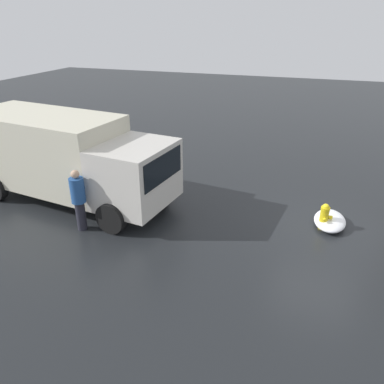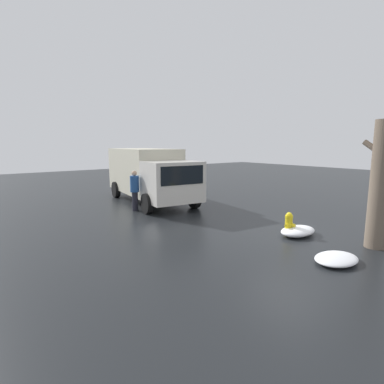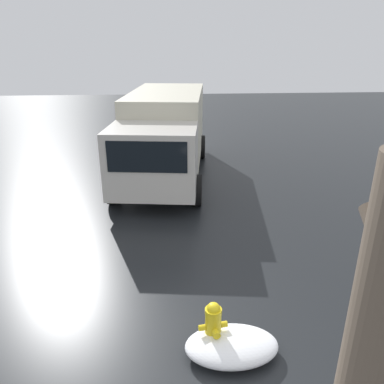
% 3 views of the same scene
% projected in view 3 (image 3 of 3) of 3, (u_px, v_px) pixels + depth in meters
% --- Properties ---
extents(ground_plane, '(60.00, 60.00, 0.00)m').
position_uv_depth(ground_plane, '(212.00, 345.00, 5.77)').
color(ground_plane, black).
extents(fire_hydrant, '(0.35, 0.45, 0.79)m').
position_uv_depth(fire_hydrant, '(213.00, 325.00, 5.61)').
color(fire_hydrant, yellow).
rests_on(fire_hydrant, ground_plane).
extents(tree_trunk, '(0.88, 0.58, 3.69)m').
position_uv_depth(tree_trunk, '(376.00, 368.00, 3.07)').
color(tree_trunk, '#6B5B4C').
rests_on(tree_trunk, ground_plane).
extents(delivery_truck, '(7.30, 3.36, 2.77)m').
position_uv_depth(delivery_truck, '(165.00, 131.00, 12.67)').
color(delivery_truck, beige).
rests_on(delivery_truck, ground_plane).
extents(pedestrian, '(0.40, 0.40, 1.83)m').
position_uv_depth(pedestrian, '(111.00, 161.00, 11.31)').
color(pedestrian, '#23232D').
rests_on(pedestrian, ground_plane).
extents(snow_pile_curbside, '(0.89, 1.40, 0.30)m').
position_uv_depth(snow_pile_curbside, '(232.00, 346.00, 5.55)').
color(snow_pile_curbside, white).
rests_on(snow_pile_curbside, ground_plane).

